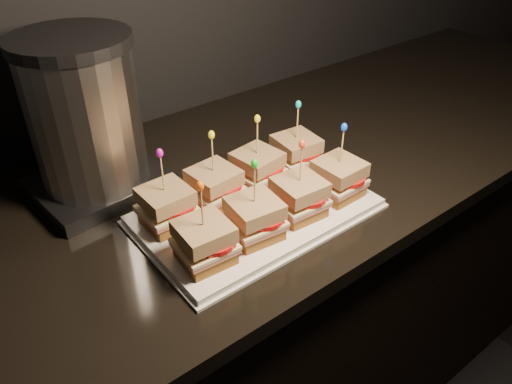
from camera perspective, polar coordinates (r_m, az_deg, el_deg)
cabinet at (r=1.47m, az=2.99°, el=-11.85°), size 2.26×0.68×0.88m
granite_slab at (r=1.18m, az=3.65°, el=3.69°), size 2.30×0.72×0.04m
platter at (r=0.96m, az=-0.00°, el=-2.25°), size 0.44×0.27×0.02m
platter_rim at (r=0.97m, az=-0.00°, el=-2.54°), size 0.45×0.28×0.01m
sandwich_0_bread_bot at (r=0.93m, az=-10.03°, el=-2.95°), size 0.08×0.08×0.02m
sandwich_0_ham at (r=0.92m, az=-10.13°, el=-2.20°), size 0.09×0.09×0.01m
sandwich_0_cheese at (r=0.91m, az=-10.17°, el=-1.84°), size 0.09×0.09×0.01m
sandwich_0_tomato at (r=0.91m, az=-9.38°, el=-1.37°), size 0.08×0.08×0.01m
sandwich_0_bread_top at (r=0.90m, az=-10.34°, el=-0.51°), size 0.08×0.08×0.03m
sandwich_0_pick at (r=0.88m, az=-10.63°, el=1.86°), size 0.00×0.00×0.09m
sandwich_0_frill at (r=0.85m, az=-10.95°, el=4.40°), size 0.01×0.01×0.02m
sandwich_1_bread_bot at (r=0.97m, az=-4.71°, el=-0.67°), size 0.09×0.09×0.02m
sandwich_1_ham at (r=0.96m, az=-4.75°, el=0.07°), size 0.10×0.09×0.01m
sandwich_1_cheese at (r=0.96m, az=-4.77°, el=0.42°), size 0.10×0.10×0.01m
sandwich_1_tomato at (r=0.95m, az=-3.99°, el=0.88°), size 0.08×0.08×0.01m
sandwich_1_bread_top at (r=0.94m, az=-4.84°, el=1.73°), size 0.09×0.09×0.03m
sandwich_1_pick at (r=0.92m, az=-4.98°, el=4.04°), size 0.00×0.00×0.09m
sandwich_1_frill at (r=0.90m, az=-5.12°, el=6.52°), size 0.01×0.01×0.02m
sandwich_2_bread_bot at (r=1.02m, az=0.14°, el=1.41°), size 0.09×0.09×0.02m
sandwich_2_ham at (r=1.01m, az=0.14°, el=2.14°), size 0.10×0.10×0.01m
sandwich_2_cheese at (r=1.01m, az=0.14°, el=2.47°), size 0.10×0.10×0.01m
sandwich_2_tomato at (r=1.00m, az=0.89°, el=2.91°), size 0.08×0.08×0.01m
sandwich_2_bread_top at (r=0.99m, az=0.15°, el=3.75°), size 0.09×0.09×0.03m
sandwich_2_pick at (r=0.97m, az=0.15°, el=5.98°), size 0.00×0.00×0.09m
sandwich_2_frill at (r=0.95m, az=0.15°, el=8.37°), size 0.01×0.01×0.02m
sandwich_3_bread_bot at (r=1.08m, az=4.51°, el=3.28°), size 0.09×0.09×0.02m
sandwich_3_ham at (r=1.07m, az=4.55°, el=3.98°), size 0.10×0.09×0.01m
sandwich_3_cheese at (r=1.06m, az=4.57°, el=4.30°), size 0.10×0.10×0.01m
sandwich_3_tomato at (r=1.06m, az=5.28°, el=4.72°), size 0.08×0.08×0.01m
sandwich_3_bread_top at (r=1.05m, az=4.63°, el=5.53°), size 0.09×0.09×0.03m
sandwich_3_pick at (r=1.03m, az=4.74°, el=7.67°), size 0.00×0.00×0.09m
sandwich_3_frill at (r=1.01m, az=4.87°, el=9.94°), size 0.01×0.01×0.02m
sandwich_4_bread_bot at (r=0.84m, az=-5.80°, el=-7.08°), size 0.09×0.09×0.02m
sandwich_4_ham at (r=0.83m, az=-5.86°, el=-6.29°), size 0.09×0.09×0.01m
sandwich_4_cheese at (r=0.83m, az=-5.89°, el=-5.93°), size 0.10×0.09×0.01m
sandwich_4_tomato at (r=0.82m, az=-4.99°, el=-5.42°), size 0.08×0.08×0.01m
sandwich_4_bread_top at (r=0.81m, az=-6.00°, el=-4.52°), size 0.09×0.09×0.03m
sandwich_4_pick at (r=0.78m, az=-6.19°, el=-2.02°), size 0.00×0.00×0.09m
sandwich_4_frill at (r=0.76m, az=-6.40°, el=0.71°), size 0.01×0.01×0.02m
sandwich_5_bread_bot at (r=0.89m, az=-0.16°, el=-4.36°), size 0.09×0.09×0.02m
sandwich_5_ham at (r=0.88m, az=-0.16°, el=-3.58°), size 0.10×0.10×0.01m
sandwich_5_cheese at (r=0.87m, az=-0.16°, el=-3.22°), size 0.10×0.10×0.01m
sandwich_5_tomato at (r=0.87m, az=0.70°, el=-2.72°), size 0.08×0.08×0.01m
sandwich_5_bread_top at (r=0.86m, az=-0.17°, el=-1.84°), size 0.09×0.09×0.03m
sandwich_5_pick at (r=0.83m, az=-0.17°, el=0.60°), size 0.00×0.00×0.09m
sandwich_5_frill at (r=0.81m, az=-0.18°, el=3.25°), size 0.01×0.01×0.02m
sandwich_6_bread_bot at (r=0.94m, az=4.85°, el=-1.89°), size 0.09×0.09×0.02m
sandwich_6_ham at (r=0.93m, az=4.89°, el=-1.13°), size 0.10×0.09×0.01m
sandwich_6_cheese at (r=0.93m, az=4.91°, el=-0.78°), size 0.10×0.09×0.01m
sandwich_6_tomato at (r=0.93m, az=5.74°, el=-0.30°), size 0.08×0.08×0.01m
sandwich_6_bread_top at (r=0.91m, az=4.99°, el=0.56°), size 0.09×0.09×0.03m
sandwich_6_pick at (r=0.89m, az=5.13°, el=2.91°), size 0.00×0.00×0.09m
sandwich_6_frill at (r=0.87m, az=5.29°, el=5.45°), size 0.01×0.01×0.02m
sandwich_7_bread_bot at (r=1.00m, az=9.27°, el=0.31°), size 0.08×0.08×0.02m
sandwich_7_ham at (r=0.99m, az=9.35°, el=1.04°), size 0.09×0.09×0.01m
sandwich_7_cheese at (r=0.99m, az=9.38°, el=1.38°), size 0.09×0.09×0.01m
sandwich_7_tomato at (r=0.99m, az=10.15°, el=1.82°), size 0.08×0.08×0.01m
sandwich_7_bread_top at (r=0.98m, az=9.53°, el=2.66°), size 0.09×0.09×0.03m
sandwich_7_pick at (r=0.95m, az=9.78°, el=4.91°), size 0.00×0.00×0.09m
sandwich_7_frill at (r=0.93m, az=10.04°, el=7.30°), size 0.01×0.01×0.02m
appliance_base at (r=1.08m, az=-17.44°, el=0.93°), size 0.27×0.23×0.03m
appliance_body at (r=1.01m, az=-18.92°, el=8.08°), size 0.21×0.21×0.27m
appliance_lid at (r=0.96m, az=-20.59°, el=15.86°), size 0.22×0.22×0.02m
appliance at (r=1.01m, az=-18.86°, el=7.81°), size 0.25×0.21×0.32m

